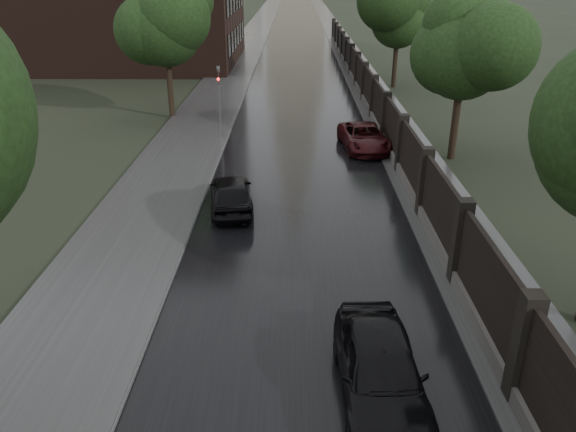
{
  "coord_description": "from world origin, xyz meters",
  "views": [
    {
      "loc": [
        -0.29,
        -4.77,
        8.77
      ],
      "look_at": [
        -0.49,
        11.5,
        1.5
      ],
      "focal_mm": 35.0,
      "sensor_mm": 36.0,
      "label": 1
    }
  ],
  "objects_px": {
    "car_right_near": "(380,369)",
    "tree_right_b": "(463,56)",
    "traffic_light": "(219,97)",
    "car_right_far": "(364,137)",
    "tree_right_c": "(398,21)",
    "tree_left_far": "(165,31)",
    "hatchback_left": "(231,193)"
  },
  "relations": [
    {
      "from": "tree_right_b",
      "to": "tree_right_c",
      "type": "height_order",
      "value": "same"
    },
    {
      "from": "hatchback_left",
      "to": "car_right_near",
      "type": "height_order",
      "value": "car_right_near"
    },
    {
      "from": "tree_right_b",
      "to": "tree_right_c",
      "type": "relative_size",
      "value": 1.0
    },
    {
      "from": "tree_left_far",
      "to": "hatchback_left",
      "type": "xyz_separation_m",
      "value": [
        5.25,
        -14.53,
        -4.56
      ]
    },
    {
      "from": "tree_left_far",
      "to": "traffic_light",
      "type": "height_order",
      "value": "tree_left_far"
    },
    {
      "from": "car_right_near",
      "to": "tree_right_b",
      "type": "bearing_deg",
      "value": 69.07
    },
    {
      "from": "car_right_near",
      "to": "tree_left_far",
      "type": "bearing_deg",
      "value": 109.25
    },
    {
      "from": "tree_left_far",
      "to": "tree_right_b",
      "type": "height_order",
      "value": "tree_left_far"
    },
    {
      "from": "tree_right_c",
      "to": "traffic_light",
      "type": "xyz_separation_m",
      "value": [
        -11.8,
        -15.01,
        -2.55
      ]
    },
    {
      "from": "car_right_far",
      "to": "traffic_light",
      "type": "bearing_deg",
      "value": 162.47
    },
    {
      "from": "tree_left_far",
      "to": "tree_right_b",
      "type": "distance_m",
      "value": 17.45
    },
    {
      "from": "tree_left_far",
      "to": "car_right_far",
      "type": "distance_m",
      "value": 13.85
    },
    {
      "from": "tree_right_b",
      "to": "hatchback_left",
      "type": "bearing_deg",
      "value": -147.51
    },
    {
      "from": "traffic_light",
      "to": "car_right_far",
      "type": "distance_m",
      "value": 7.96
    },
    {
      "from": "tree_right_b",
      "to": "car_right_far",
      "type": "xyz_separation_m",
      "value": [
        -4.19,
        1.48,
        -4.3
      ]
    },
    {
      "from": "car_right_near",
      "to": "car_right_far",
      "type": "distance_m",
      "value": 18.53
    },
    {
      "from": "tree_right_c",
      "to": "car_right_far",
      "type": "bearing_deg",
      "value": -104.21
    },
    {
      "from": "tree_left_far",
      "to": "car_right_far",
      "type": "xyz_separation_m",
      "value": [
        11.31,
        -6.52,
        -4.59
      ]
    },
    {
      "from": "tree_right_c",
      "to": "car_right_far",
      "type": "distance_m",
      "value": 17.58
    },
    {
      "from": "hatchback_left",
      "to": "car_right_far",
      "type": "distance_m",
      "value": 10.04
    },
    {
      "from": "tree_right_c",
      "to": "car_right_near",
      "type": "bearing_deg",
      "value": -99.57
    },
    {
      "from": "hatchback_left",
      "to": "car_right_near",
      "type": "distance_m",
      "value": 11.32
    },
    {
      "from": "tree_left_far",
      "to": "hatchback_left",
      "type": "bearing_deg",
      "value": -70.14
    },
    {
      "from": "traffic_light",
      "to": "car_right_far",
      "type": "relative_size",
      "value": 0.86
    },
    {
      "from": "traffic_light",
      "to": "tree_right_b",
      "type": "bearing_deg",
      "value": -14.24
    },
    {
      "from": "tree_right_c",
      "to": "car_right_near",
      "type": "height_order",
      "value": "tree_right_c"
    },
    {
      "from": "tree_left_far",
      "to": "car_right_far",
      "type": "relative_size",
      "value": 1.58
    },
    {
      "from": "tree_left_far",
      "to": "traffic_light",
      "type": "xyz_separation_m",
      "value": [
        3.7,
        -5.01,
        -2.84
      ]
    },
    {
      "from": "tree_right_b",
      "to": "traffic_light",
      "type": "xyz_separation_m",
      "value": [
        -11.8,
        2.99,
        -2.55
      ]
    },
    {
      "from": "hatchback_left",
      "to": "tree_right_c",
      "type": "bearing_deg",
      "value": -120.52
    },
    {
      "from": "tree_right_c",
      "to": "traffic_light",
      "type": "bearing_deg",
      "value": -128.18
    },
    {
      "from": "tree_right_c",
      "to": "hatchback_left",
      "type": "distance_m",
      "value": 26.93
    }
  ]
}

